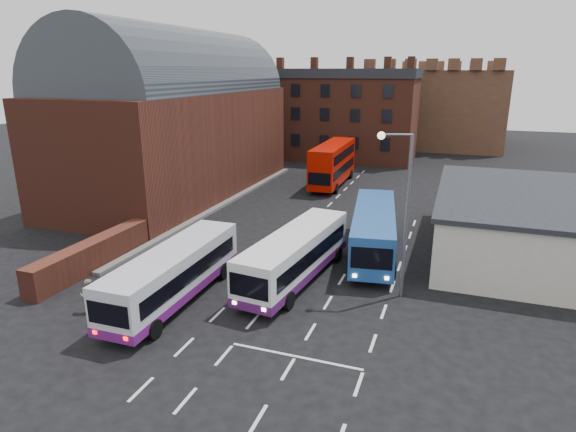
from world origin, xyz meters
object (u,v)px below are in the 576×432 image
(street_lamp, at_px, (402,201))
(pedestrian_beige, at_px, (89,296))
(bus_red_double, at_px, (333,163))
(bus_white_outbound, at_px, (174,271))
(pedestrian_red, at_px, (113,297))
(bus_blue, at_px, (374,229))
(bus_white_inbound, at_px, (296,253))

(street_lamp, bearing_deg, pedestrian_beige, -154.08)
(bus_red_double, bearing_deg, pedestrian_beige, 80.81)
(bus_red_double, xyz_separation_m, pedestrian_beige, (-4.56, -32.08, -1.48))
(bus_white_outbound, distance_m, pedestrian_red, 3.32)
(street_lamp, height_order, pedestrian_beige, street_lamp)
(bus_red_double, distance_m, street_lamp, 27.10)
(bus_white_outbound, distance_m, bus_blue, 13.63)
(bus_red_double, distance_m, pedestrian_red, 31.81)
(bus_blue, distance_m, bus_red_double, 20.67)
(bus_white_inbound, distance_m, bus_red_double, 25.19)
(bus_blue, bearing_deg, bus_red_double, -76.54)
(bus_white_inbound, distance_m, bus_blue, 6.73)
(bus_blue, xyz_separation_m, pedestrian_red, (-11.26, -12.45, -1.12))
(pedestrian_red, xyz_separation_m, pedestrian_beige, (-1.10, -0.51, 0.16))
(bus_white_inbound, height_order, street_lamp, street_lamp)
(street_lamp, bearing_deg, bus_blue, 111.50)
(bus_blue, xyz_separation_m, pedestrian_beige, (-12.36, -12.95, -0.96))
(bus_white_inbound, height_order, pedestrian_red, bus_white_inbound)
(bus_red_double, bearing_deg, street_lamp, 110.93)
(bus_white_inbound, bearing_deg, bus_white_outbound, 47.37)
(bus_white_inbound, bearing_deg, pedestrian_red, 47.53)
(bus_blue, xyz_separation_m, bus_red_double, (-7.80, 19.13, 0.52))
(bus_white_inbound, relative_size, pedestrian_beige, 6.14)
(bus_red_double, distance_m, pedestrian_beige, 32.44)
(pedestrian_beige, bearing_deg, bus_blue, -155.70)
(bus_red_double, relative_size, pedestrian_red, 7.60)
(bus_white_outbound, xyz_separation_m, pedestrian_red, (-2.37, -2.11, -0.97))
(bus_blue, height_order, pedestrian_beige, bus_blue)
(bus_blue, bearing_deg, street_lamp, 102.77)
(bus_white_outbound, distance_m, pedestrian_beige, 4.42)
(bus_red_double, relative_size, pedestrian_beige, 6.25)
(bus_white_inbound, relative_size, bus_blue, 0.94)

